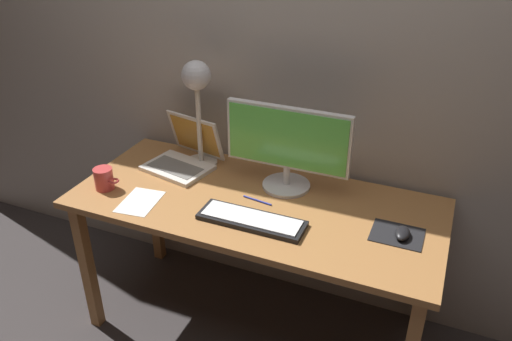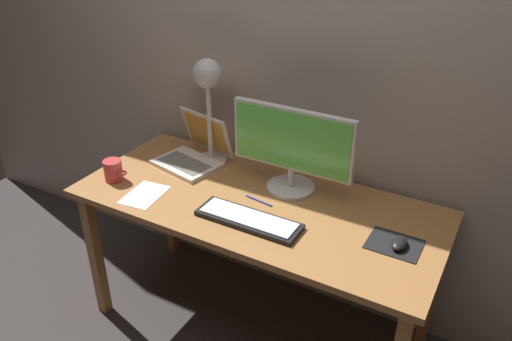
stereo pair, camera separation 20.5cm
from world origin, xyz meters
name	(u,v)px [view 1 (the left image)]	position (x,y,z in m)	size (l,w,h in m)	color
ground_plane	(255,325)	(0.00, 0.00, 0.00)	(4.80, 4.80, 0.00)	#383333
back_wall	(290,49)	(0.00, 0.40, 1.30)	(4.80, 0.06, 2.60)	#A8A099
desk	(255,216)	(0.00, 0.00, 0.66)	(1.60, 0.70, 0.74)	#A8703D
monitor	(287,144)	(0.08, 0.16, 0.95)	(0.56, 0.22, 0.38)	silver
keyboard_main	(252,220)	(0.05, -0.16, 0.75)	(0.44, 0.14, 0.03)	black
laptop	(186,152)	(-0.44, 0.18, 0.81)	(0.35, 0.34, 0.24)	silver
desk_lamp	(197,90)	(-0.38, 0.21, 1.12)	(0.16, 0.16, 0.52)	beige
mousepad	(397,235)	(0.61, -0.02, 0.74)	(0.20, 0.16, 0.00)	black
mouse	(402,233)	(0.63, -0.02, 0.76)	(0.06, 0.10, 0.03)	black
coffee_mug	(104,179)	(-0.66, -0.17, 0.79)	(0.12, 0.08, 0.10)	#CC3F3F
paper_sheet_by_keyboard	(140,202)	(-0.45, -0.20, 0.74)	(0.15, 0.21, 0.00)	white
pen	(257,201)	(0.01, 0.00, 0.74)	(0.01, 0.01, 0.14)	#2633A5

